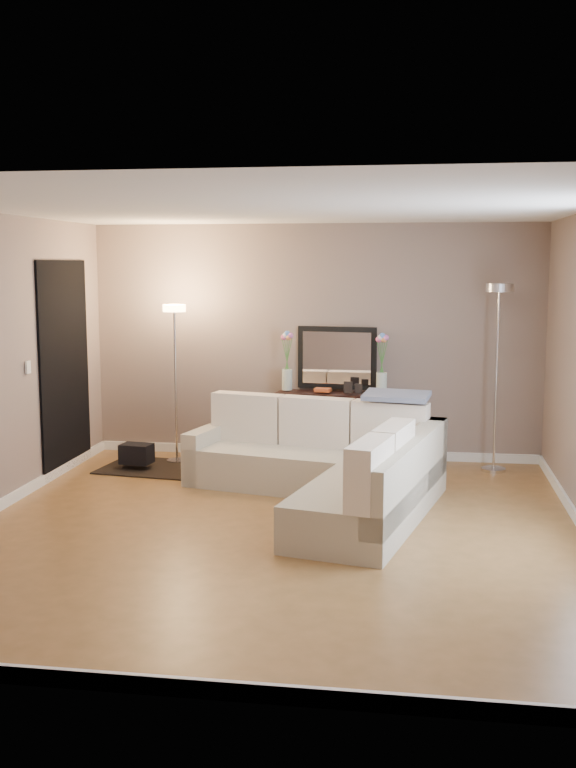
# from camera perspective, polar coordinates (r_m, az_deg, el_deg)

# --- Properties ---
(floor) EXTENTS (5.00, 5.50, 0.01)m
(floor) POSITION_cam_1_polar(r_m,az_deg,el_deg) (7.10, -0.98, -9.78)
(floor) COLOR olive
(floor) RESTS_ON ground
(ceiling) EXTENTS (5.00, 5.50, 0.01)m
(ceiling) POSITION_cam_1_polar(r_m,az_deg,el_deg) (6.77, -1.03, 11.76)
(ceiling) COLOR white
(ceiling) RESTS_ON ground
(wall_back) EXTENTS (5.00, 0.02, 2.60)m
(wall_back) POSITION_cam_1_polar(r_m,az_deg,el_deg) (9.53, 1.76, 2.83)
(wall_back) COLOR gray
(wall_back) RESTS_ON ground
(wall_front) EXTENTS (5.00, 0.02, 2.60)m
(wall_front) POSITION_cam_1_polar(r_m,az_deg,el_deg) (4.15, -7.37, -4.08)
(wall_front) COLOR gray
(wall_front) RESTS_ON ground
(baseboard_back) EXTENTS (5.00, 0.03, 0.10)m
(baseboard_back) POSITION_cam_1_polar(r_m,az_deg,el_deg) (9.70, 1.71, -4.56)
(baseboard_back) COLOR white
(baseboard_back) RESTS_ON ground
(baseboard_front) EXTENTS (5.00, 0.03, 0.10)m
(baseboard_front) POSITION_cam_1_polar(r_m,az_deg,el_deg) (4.60, -6.99, -19.42)
(baseboard_front) COLOR white
(baseboard_front) RESTS_ON ground
(doorway) EXTENTS (0.02, 1.20, 2.20)m
(doorway) POSITION_cam_1_polar(r_m,az_deg,el_deg) (9.17, -14.65, 1.10)
(doorway) COLOR black
(doorway) RESTS_ON ground
(switch_plate) EXTENTS (0.02, 0.08, 0.12)m
(switch_plate) POSITION_cam_1_polar(r_m,az_deg,el_deg) (8.39, -16.95, 1.08)
(switch_plate) COLOR white
(switch_plate) RESTS_ON ground
(sectional_sofa) EXTENTS (2.56, 2.81, 0.86)m
(sectional_sofa) POSITION_cam_1_polar(r_m,az_deg,el_deg) (7.86, 2.99, -5.58)
(sectional_sofa) COLOR #BEB39A
(sectional_sofa) RESTS_ON floor
(throw_blanket) EXTENTS (0.67, 0.46, 0.08)m
(throw_blanket) POSITION_cam_1_polar(r_m,az_deg,el_deg) (8.19, 7.24, -0.78)
(throw_blanket) COLOR slate
(throw_blanket) RESTS_ON sectional_sofa
(console_table) EXTENTS (1.28, 0.48, 0.77)m
(console_table) POSITION_cam_1_polar(r_m,az_deg,el_deg) (9.40, 2.59, -2.60)
(console_table) COLOR black
(console_table) RESTS_ON floor
(leaning_mirror) EXTENTS (0.88, 0.14, 0.69)m
(leaning_mirror) POSITION_cam_1_polar(r_m,az_deg,el_deg) (9.43, 3.28, 1.75)
(leaning_mirror) COLOR black
(leaning_mirror) RESTS_ON console_table
(table_decor) EXTENTS (0.53, 0.15, 0.12)m
(table_decor) POSITION_cam_1_polar(r_m,az_deg,el_deg) (9.29, 2.99, -0.35)
(table_decor) COLOR #CD5324
(table_decor) RESTS_ON console_table
(flower_vase_left) EXTENTS (0.15, 0.13, 0.66)m
(flower_vase_left) POSITION_cam_1_polar(r_m,az_deg,el_deg) (9.41, -0.06, 1.29)
(flower_vase_left) COLOR silver
(flower_vase_left) RESTS_ON console_table
(flower_vase_right) EXTENTS (0.15, 0.13, 0.66)m
(flower_vase_right) POSITION_cam_1_polar(r_m,az_deg,el_deg) (9.19, 6.27, 1.07)
(flower_vase_right) COLOR silver
(flower_vase_right) RESTS_ON console_table
(floor_lamp_lit) EXTENTS (0.27, 0.27, 1.73)m
(floor_lamp_lit) POSITION_cam_1_polar(r_m,az_deg,el_deg) (9.31, -7.54, 2.15)
(floor_lamp_lit) COLOR silver
(floor_lamp_lit) RESTS_ON floor
(floor_lamp_unlit) EXTENTS (0.30, 0.30, 1.96)m
(floor_lamp_unlit) POSITION_cam_1_polar(r_m,az_deg,el_deg) (9.07, 13.81, 2.88)
(floor_lamp_unlit) COLOR silver
(floor_lamp_unlit) RESTS_ON floor
(charcoal_rug) EXTENTS (1.23, 0.98, 0.02)m
(charcoal_rug) POSITION_cam_1_polar(r_m,az_deg,el_deg) (9.26, -8.75, -5.54)
(charcoal_rug) COLOR black
(charcoal_rug) RESTS_ON floor
(black_bag) EXTENTS (0.35, 0.26, 0.21)m
(black_bag) POSITION_cam_1_polar(r_m,az_deg,el_deg) (9.20, -10.06, -4.59)
(black_bag) COLOR black
(black_bag) RESTS_ON charcoal_rug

